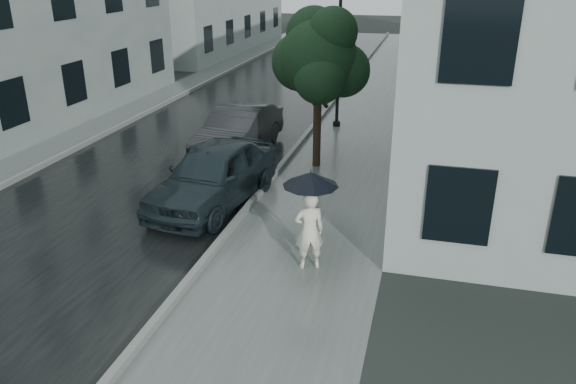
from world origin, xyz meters
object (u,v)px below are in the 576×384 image
(pedestrian, at_px, (309,231))
(lamp_post, at_px, (335,51))
(car_far, at_px, (238,130))
(street_tree, at_px, (319,57))
(car_near, at_px, (214,175))

(pedestrian, bearing_deg, lamp_post, -105.72)
(lamp_post, xyz_separation_m, car_far, (-2.38, -3.86, -2.04))
(pedestrian, relative_size, lamp_post, 0.34)
(pedestrian, xyz_separation_m, street_tree, (-1.13, 6.18, 2.42))
(lamp_post, height_order, car_far, lamp_post)
(street_tree, height_order, lamp_post, lamp_post)
(street_tree, distance_m, car_far, 3.74)
(lamp_post, relative_size, car_far, 1.08)
(street_tree, bearing_deg, pedestrian, -79.65)
(street_tree, xyz_separation_m, lamp_post, (-0.33, 4.41, -0.46))
(lamp_post, xyz_separation_m, car_near, (-1.58, -8.01, -1.99))
(lamp_post, height_order, car_near, lamp_post)
(pedestrian, xyz_separation_m, car_far, (-3.85, 6.73, -0.08))
(pedestrian, bearing_deg, car_near, -63.83)
(street_tree, relative_size, car_far, 1.04)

